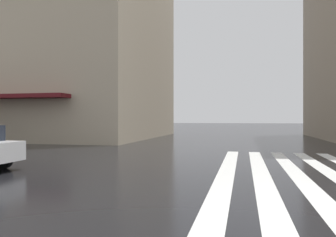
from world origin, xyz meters
The scene contains 2 objects.
zebra_crossing centered at (4.00, 0.19, 0.00)m, with size 13.00×5.50×0.01m.
haussmann_block_mid centered at (20.41, 19.64, 11.35)m, with size 17.02×20.37×23.19m.
Camera 1 is at (-5.79, 2.18, 1.62)m, focal length 35.09 mm.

